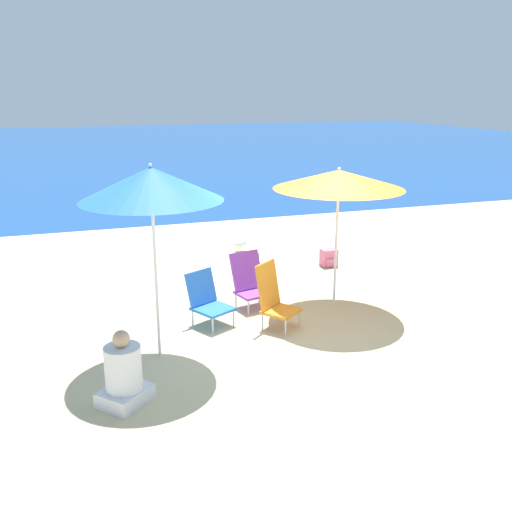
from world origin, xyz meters
The scene contains 11 objects.
ground_plane centered at (0.00, 0.00, 0.00)m, with size 60.00×60.00×0.00m, color #D1BA89.
sea_water centered at (0.00, 26.46, 0.00)m, with size 60.00×40.00×0.01m.
beach_umbrella_orange centered at (0.55, 0.46, 1.87)m, with size 1.84×1.84×2.04m.
beach_umbrella_blue centered at (-2.18, -0.39, 2.07)m, with size 1.61×1.61×2.30m.
beach_chair_purple centered at (-0.64, 0.85, 0.39)m, with size 0.58×0.62×0.79m.
beach_chair_blue centered at (-1.39, 0.40, 0.35)m, with size 0.65×0.70×0.71m.
beach_chair_orange centered at (-0.58, 0.00, 0.43)m, with size 0.64×0.65×0.88m.
person_seated_near centered at (-2.69, -1.36, 0.31)m, with size 0.63×0.62×0.80m.
backpack_green centered at (-0.12, 2.37, 0.17)m, with size 0.25×0.20×0.35m.
backpack_pink centered at (1.33, 2.26, 0.15)m, with size 0.28×0.24×0.31m.
seagull centered at (0.11, 3.73, 0.14)m, with size 0.27×0.11×0.23m.
Camera 1 is at (-3.08, -6.66, 3.06)m, focal length 40.00 mm.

